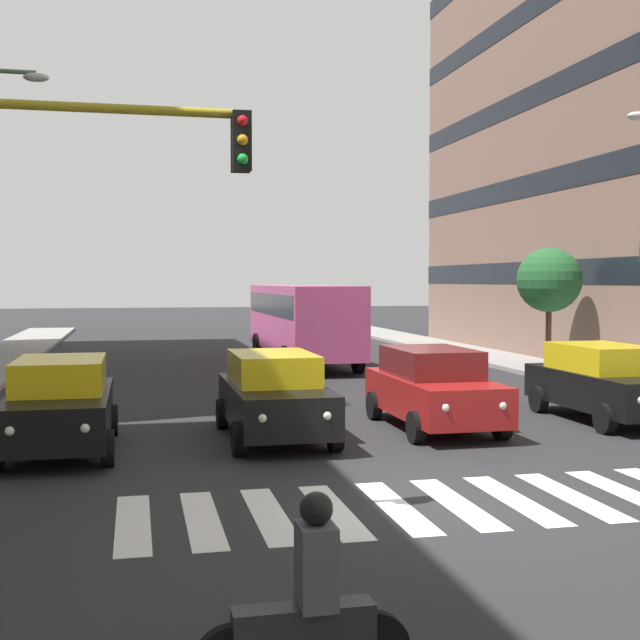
% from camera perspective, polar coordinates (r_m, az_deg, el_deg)
% --- Properties ---
extents(ground_plane, '(180.00, 180.00, 0.00)m').
position_cam_1_polar(ground_plane, '(12.27, 9.32, -12.32)').
color(ground_plane, '#262628').
extents(crosswalk_markings, '(9.45, 2.80, 0.01)m').
position_cam_1_polar(crosswalk_markings, '(12.27, 9.32, -12.30)').
color(crosswalk_markings, silver).
rests_on(crosswalk_markings, ground_plane).
extents(car_0, '(2.02, 4.44, 1.72)m').
position_cam_1_polar(car_0, '(19.93, 18.97, -4.04)').
color(car_0, black).
rests_on(car_0, ground_plane).
extents(car_1, '(2.02, 4.44, 1.72)m').
position_cam_1_polar(car_1, '(18.01, 7.76, -4.62)').
color(car_1, maroon).
rests_on(car_1, ground_plane).
extents(car_2, '(2.02, 4.44, 1.72)m').
position_cam_1_polar(car_2, '(16.72, -3.18, -5.17)').
color(car_2, black).
rests_on(car_2, ground_plane).
extents(car_3, '(2.02, 4.44, 1.72)m').
position_cam_1_polar(car_3, '(16.22, -17.44, -5.53)').
color(car_3, black).
rests_on(car_3, ground_plane).
extents(bus_behind_traffic, '(2.78, 10.50, 3.00)m').
position_cam_1_polar(bus_behind_traffic, '(31.76, -1.28, 0.33)').
color(bus_behind_traffic, '#DB5193').
rests_on(bus_behind_traffic, ground_plane).
extents(motorcycle_with_rider, '(1.70, 0.36, 1.57)m').
position_cam_1_polar(motorcycle_with_rider, '(6.70, -0.85, -19.43)').
color(motorcycle_with_rider, black).
rests_on(motorcycle_with_rider, ground_plane).
extents(street_tree_2, '(2.23, 2.23, 4.18)m').
position_cam_1_polar(street_tree_2, '(29.73, 15.48, 2.64)').
color(street_tree_2, '#513823').
rests_on(street_tree_2, sidewalk_left).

